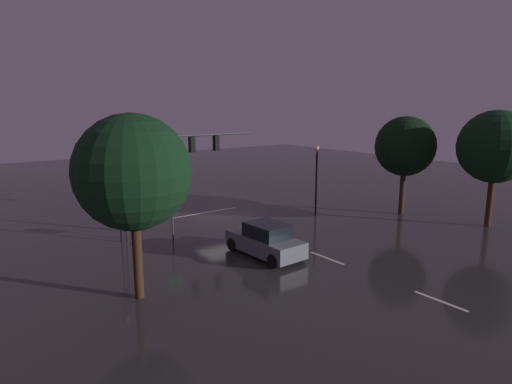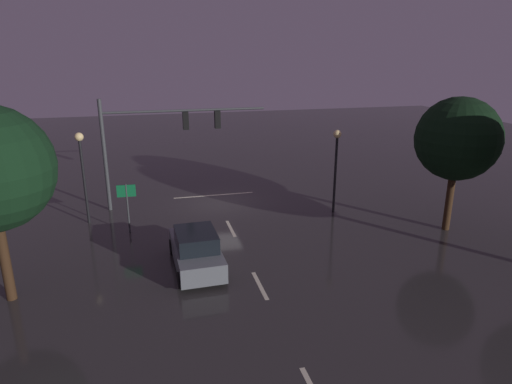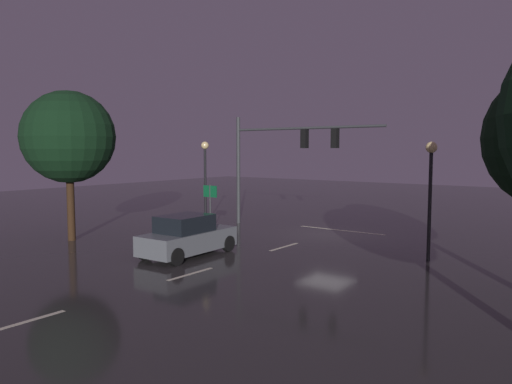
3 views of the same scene
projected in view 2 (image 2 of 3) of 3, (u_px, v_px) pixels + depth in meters
name	position (u px, v px, depth m)	size (l,w,h in m)	color
ground_plane	(218.00, 204.00, 26.78)	(80.00, 80.00, 0.00)	#2D2B2B
traffic_signal_assembly	(160.00, 132.00, 25.18)	(9.17, 0.47, 6.26)	#383A3D
lane_dash_far	(231.00, 228.00, 23.08)	(2.20, 0.16, 0.01)	beige
lane_dash_mid	(260.00, 285.00, 17.54)	(2.20, 0.16, 0.01)	beige
stop_bar	(214.00, 195.00, 28.32)	(5.00, 0.16, 0.01)	beige
car_approaching	(196.00, 250.00, 18.73)	(2.03, 4.42, 1.70)	slate
street_lamp_left_kerb	(336.00, 155.00, 24.42)	(0.44, 0.44, 4.67)	black
street_lamp_right_kerb	(82.00, 160.00, 22.84)	(0.44, 0.44, 4.83)	black
route_sign	(127.00, 198.00, 21.98)	(0.90, 0.09, 2.56)	#383A3D
tree_left_near	(458.00, 139.00, 21.59)	(4.03, 4.03, 6.70)	#382314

